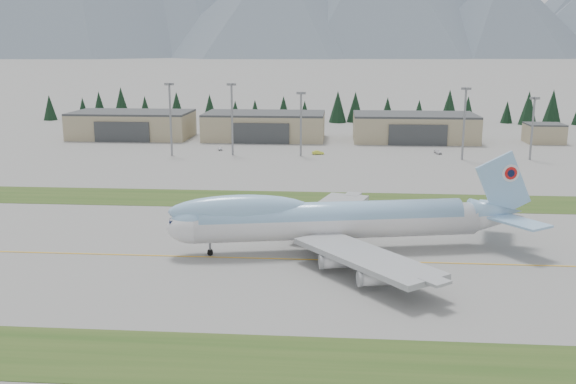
# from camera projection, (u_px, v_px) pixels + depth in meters

# --- Properties ---
(ground) EXTENTS (7000.00, 7000.00, 0.00)m
(ground) POSITION_uv_depth(u_px,v_px,m) (252.00, 258.00, 114.30)
(ground) COLOR slate
(ground) RESTS_ON ground
(grass_strip_near) EXTENTS (400.00, 14.00, 0.08)m
(grass_strip_near) POSITION_uv_depth(u_px,v_px,m) (210.00, 359.00, 77.36)
(grass_strip_near) COLOR #294619
(grass_strip_near) RESTS_ON ground
(grass_strip_far) EXTENTS (400.00, 18.00, 0.08)m
(grass_strip_far) POSITION_uv_depth(u_px,v_px,m) (277.00, 200.00, 158.04)
(grass_strip_far) COLOR #294619
(grass_strip_far) RESTS_ON ground
(taxiway_line_main) EXTENTS (400.00, 0.40, 0.02)m
(taxiway_line_main) POSITION_uv_depth(u_px,v_px,m) (252.00, 258.00, 114.30)
(taxiway_line_main) COLOR gold
(taxiway_line_main) RESTS_ON ground
(boeing_747_freighter) EXTENTS (68.97, 58.19, 18.09)m
(boeing_747_freighter) POSITION_uv_depth(u_px,v_px,m) (333.00, 219.00, 117.27)
(boeing_747_freighter) COLOR silver
(boeing_747_freighter) RESTS_ON ground
(hangar_left) EXTENTS (48.00, 26.60, 10.80)m
(hangar_left) POSITION_uv_depth(u_px,v_px,m) (132.00, 125.00, 264.19)
(hangar_left) COLOR tan
(hangar_left) RESTS_ON ground
(hangar_center) EXTENTS (48.00, 26.60, 10.80)m
(hangar_center) POSITION_uv_depth(u_px,v_px,m) (265.00, 126.00, 259.95)
(hangar_center) COLOR tan
(hangar_center) RESTS_ON ground
(hangar_right) EXTENTS (48.00, 26.60, 10.80)m
(hangar_right) POSITION_uv_depth(u_px,v_px,m) (414.00, 127.00, 255.33)
(hangar_right) COLOR tan
(hangar_right) RESTS_ON ground
(control_shed) EXTENTS (14.00, 12.00, 7.60)m
(control_shed) POSITION_uv_depth(u_px,v_px,m) (544.00, 133.00, 249.98)
(control_shed) COLOR tan
(control_shed) RESTS_ON ground
(floodlight_masts) EXTENTS (144.95, 9.50, 24.82)m
(floodlight_masts) POSITION_uv_depth(u_px,v_px,m) (378.00, 109.00, 214.51)
(floodlight_masts) COLOR gray
(floodlight_masts) RESTS_ON ground
(service_vehicle_a) EXTENTS (2.37, 3.89, 1.24)m
(service_vehicle_a) POSITION_uv_depth(u_px,v_px,m) (220.00, 150.00, 233.21)
(service_vehicle_a) COLOR silver
(service_vehicle_a) RESTS_ON ground
(service_vehicle_b) EXTENTS (4.33, 2.11, 1.37)m
(service_vehicle_b) POSITION_uv_depth(u_px,v_px,m) (318.00, 154.00, 223.89)
(service_vehicle_b) COLOR #CBD535
(service_vehicle_b) RESTS_ON ground
(service_vehicle_c) EXTENTS (2.51, 4.58, 1.26)m
(service_vehicle_c) POSITION_uv_depth(u_px,v_px,m) (438.00, 154.00, 225.27)
(service_vehicle_c) COLOR silver
(service_vehicle_c) RESTS_ON ground
(conifer_belt) EXTENTS (268.75, 15.58, 16.83)m
(conifer_belt) POSITION_uv_depth(u_px,v_px,m) (318.00, 108.00, 317.94)
(conifer_belt) COLOR black
(conifer_belt) RESTS_ON ground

